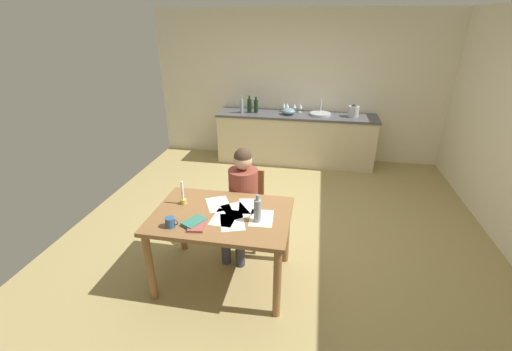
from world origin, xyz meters
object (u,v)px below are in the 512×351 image
Objects in this scene: dining_table at (222,224)px; wine_glass_back_right at (284,105)px; wine_glass_near_sink at (300,106)px; wine_bottle_on_table at (257,210)px; wine_glass_back_left at (287,106)px; book_cookery at (198,225)px; book_magazine at (194,222)px; sink_unit at (320,114)px; bottle_vinegar at (249,105)px; mixing_bowl at (288,111)px; wine_glass_by_kettle at (294,106)px; person_seated at (242,195)px; chair_at_table at (246,204)px; bottle_wine_red at (256,106)px; bottle_oil at (242,106)px; stovetop_kettle at (353,111)px; candlestick at (183,198)px; coffee_mug at (170,222)px.

wine_glass_back_right reaches higher than dining_table.
wine_bottle_on_table is at bearing -92.54° from wine_glass_near_sink.
dining_table is at bearing -93.59° from wine_glass_back_right.
book_cookery is at bearing -96.65° from wine_glass_back_left.
dining_table is 6.44× the size of book_magazine.
sink_unit is at bearing 81.25° from wine_bottle_on_table.
wine_glass_near_sink is (0.15, 3.47, 0.14)m from wine_bottle_on_table.
wine_glass_back_left is 0.06m from wine_glass_back_right.
mixing_bowl is (0.70, -0.01, -0.07)m from bottle_vinegar.
person_seated is at bearing -96.56° from wine_glass_by_kettle.
wine_glass_near_sink is at bearing 157.79° from sink_unit.
bottle_vinegar is at bearing -164.42° from wine_glass_back_left.
chair_at_table is 2.43× the size of sink_unit.
chair_at_table is 3.13× the size of bottle_wine_red.
mixing_bowl is at bearing -175.02° from sink_unit.
wine_glass_back_right is at bearing 77.27° from book_cookery.
bottle_oil reaches higher than wine_glass_near_sink.
sink_unit reaches higher than book_magazine.
sink_unit is at bearing 1.33° from bottle_wine_red.
wine_glass_back_right is at bearing 172.88° from stovetop_kettle.
bottle_wine_red reaches higher than wine_glass_back_right.
bottle_oil reaches higher than wine_glass_back_right.
dining_table is at bearing -95.61° from mixing_bowl.
wine_glass_near_sink is 1.00× the size of wine_glass_back_left.
bottle_oil reaches higher than bottle_vinegar.
book_magazine is 0.65× the size of bottle_oil.
bottle_oil reaches higher than candlestick.
wine_glass_back_right is (-1.20, 0.15, 0.01)m from stovetop_kettle.
wine_glass_back_right is (0.48, 0.17, -0.01)m from bottle_wine_red.
coffee_mug is 0.60× the size of book_magazine.
bottle_vinegar is 1.91× the size of wine_glass_back_left.
wine_glass_back_left is 1.00× the size of wine_glass_back_right.
wine_glass_by_kettle is (0.32, 2.72, 0.52)m from chair_at_table.
bottle_wine_red is at bearing 119.21° from book_magazine.
mixing_bowl is (0.69, 3.50, 0.15)m from coffee_mug.
coffee_mug is 0.43× the size of bottle_wine_red.
bottle_wine_red reaches higher than wine_glass_near_sink.
coffee_mug is at bearing -91.80° from bottle_wine_red.
sink_unit is 1.13m from bottle_wine_red.
dining_table is 3.38m from sink_unit.
stovetop_kettle is 1.03m from wine_glass_by_kettle.
mixing_bowl is 1.54× the size of wine_glass_near_sink.
wine_glass_near_sink is (0.19, 0.19, 0.05)m from mixing_bowl.
bottle_wine_red is (-0.62, 3.29, 0.15)m from wine_bottle_on_table.
book_cookery is (-0.15, -0.23, 0.12)m from dining_table.
book_magazine is at bearing -84.59° from bottle_oil.
bottle_oil is at bearing -166.23° from wine_glass_near_sink.
mixing_bowl is (0.47, 3.44, 0.18)m from book_cookery.
stovetop_kettle reaches higher than chair_at_table.
bottle_vinegar is at bearing -166.87° from wine_glass_by_kettle.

